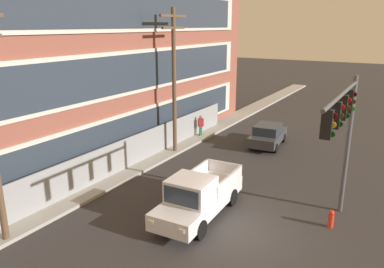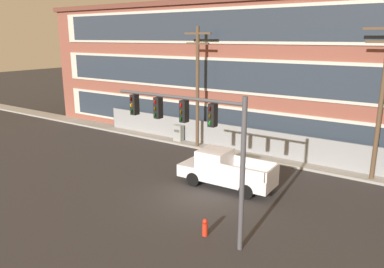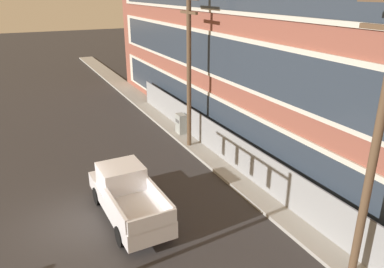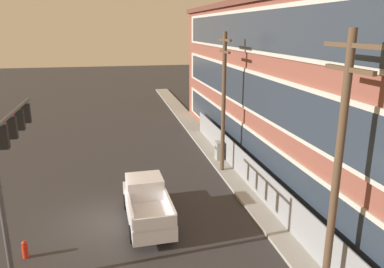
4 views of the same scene
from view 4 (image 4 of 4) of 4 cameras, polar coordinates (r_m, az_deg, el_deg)
The scene contains 10 objects.
ground_plane at distance 19.51m, azimuth -13.80°, elevation -12.77°, with size 160.00×160.00×0.00m, color #333030.
sidewalk_building_side at distance 20.81m, azimuth 10.21°, elevation -10.41°, with size 80.00×1.77×0.16m, color #9E9B93.
brick_mill_building at distance 23.02m, azimuth 22.84°, elevation 5.45°, with size 43.46×10.19×11.05m.
chain_link_fence at distance 20.53m, azimuth 10.92°, elevation -7.99°, with size 29.87×0.06×1.97m.
traffic_signal_mast at distance 16.31m, azimuth -25.81°, elevation -1.97°, with size 6.37×0.43×6.18m.
pickup_truck_white at distance 18.72m, azimuth -6.94°, elevation -10.36°, with size 5.61×2.17×2.06m.
utility_pole_near_corner at distance 23.68m, azimuth 4.85°, elevation 5.41°, with size 2.22×0.26×9.01m.
utility_pole_midblock at distance 12.80m, azimuth 21.41°, elevation -3.82°, with size 2.75×0.26×9.21m.
electrical_cabinet at distance 26.77m, azimuth 4.17°, elevation -2.67°, with size 0.74×0.52×1.44m.
fire_hydrant at distance 17.58m, azimuth -24.10°, elevation -15.77°, with size 0.24×0.24×0.78m.
Camera 4 is at (17.19, 0.97, 9.18)m, focal length 35.00 mm.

